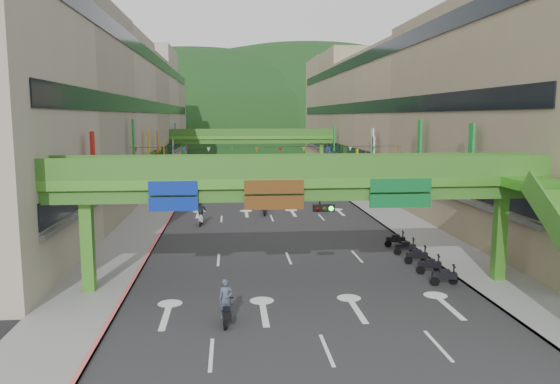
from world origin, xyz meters
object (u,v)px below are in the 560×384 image
Objects in this scene: scooter_rider_near at (226,304)px; scooter_rider_mid at (264,204)px; overpass_near at (321,193)px; car_silver at (204,183)px; pedestrian_red at (501,259)px; car_yellow at (246,169)px.

scooter_rider_mid is at bearing 82.79° from scooter_rider_near.
overpass_near is 6.53× the size of car_silver.
scooter_rider_mid reaches higher than pedestrian_red.
scooter_rider_near is at bearing -167.77° from pedestrian_red.
overpass_near is 18.59× the size of pedestrian_red.
overpass_near is at bearing -80.18° from car_silver.
scooter_rider_near is 1.37× the size of pedestrian_red.
pedestrian_red is at bearing -64.88° from car_silver.
overpass_near is at bearing -178.12° from pedestrian_red.
car_yellow reaches higher than car_silver.
scooter_rider_near is (-4.88, -4.38, -4.24)m from overpass_near.
overpass_near reaches higher than pedestrian_red.
car_yellow is (-2.10, 60.24, -4.49)m from overpass_near.
scooter_rider_mid is (-1.51, 22.19, -4.10)m from overpass_near.
scooter_rider_near is 64.68m from car_yellow.
overpass_near reaches higher than car_yellow.
car_yellow is at bearing 71.38° from car_silver.
overpass_near is 12.39m from pedestrian_red.
scooter_rider_near is at bearing -97.21° from scooter_rider_mid.
overpass_near is 60.44m from car_yellow.
pedestrian_red is (16.14, 7.00, -0.21)m from scooter_rider_near.
car_silver is at bearing 100.70° from overpass_near.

